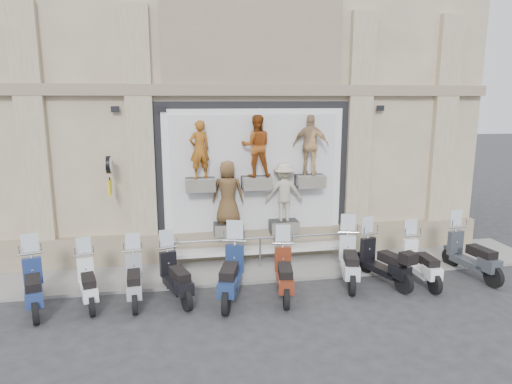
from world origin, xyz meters
TOP-DOWN VIEW (x-y plane):
  - ground at (0.00, 0.00)m, footprint 90.00×90.00m
  - sidewalk at (0.00, 2.10)m, footprint 16.00×2.20m
  - building at (0.00, 7.00)m, footprint 14.00×8.60m
  - shop_vitrine at (0.08, 2.74)m, footprint 5.60×0.83m
  - guard_rail at (0.00, 2.00)m, footprint 5.06×0.10m
  - clock_sign_bracket at (-3.90, 2.47)m, footprint 0.10×0.80m
  - scooter_a at (-5.38, 0.45)m, footprint 1.09×2.04m
  - scooter_b at (-4.25, 0.55)m, footprint 0.94×1.84m
  - scooter_c at (-3.23, 0.52)m, footprint 0.67×1.86m
  - scooter_d at (-2.28, 0.48)m, footprint 1.12×1.97m
  - scooter_e at (-1.02, 0.22)m, footprint 1.17×2.23m
  - scooter_f at (0.25, 0.21)m, footprint 0.89×2.01m
  - scooter_g at (2.05, 0.66)m, footprint 1.12×2.11m
  - scooter_h at (2.90, 0.51)m, footprint 1.15×2.05m
  - scooter_i at (3.84, 0.35)m, footprint 0.55×1.87m
  - scooter_j at (5.38, 0.51)m, footprint 0.90×2.11m

SIDE VIEW (x-z plane):
  - ground at x=0.00m, z-range 0.00..0.00m
  - sidewalk at x=0.00m, z-range 0.00..0.08m
  - guard_rail at x=0.00m, z-range 0.00..0.93m
  - scooter_b at x=-4.25m, z-range 0.00..1.44m
  - scooter_c at x=-3.23m, z-range 0.00..1.48m
  - scooter_i at x=3.84m, z-range 0.00..1.52m
  - scooter_d at x=-2.28m, z-range 0.00..1.53m
  - scooter_f at x=0.25m, z-range 0.00..1.58m
  - scooter_a at x=-5.38m, z-range 0.00..1.59m
  - scooter_h at x=2.90m, z-range 0.00..1.60m
  - scooter_g at x=2.05m, z-range 0.00..1.65m
  - scooter_j at x=5.38m, z-range 0.00..1.66m
  - scooter_e at x=-1.02m, z-range 0.00..1.74m
  - shop_vitrine at x=0.08m, z-range 0.24..4.54m
  - clock_sign_bracket at x=-3.90m, z-range 2.29..3.31m
  - building at x=0.00m, z-range 0.00..12.00m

